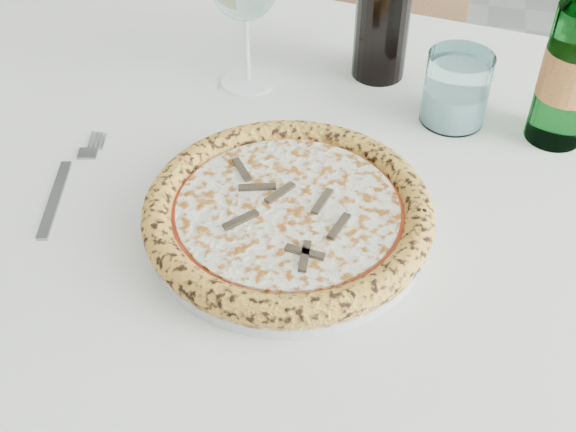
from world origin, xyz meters
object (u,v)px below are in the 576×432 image
object	(u,v)px
pizza	(288,212)
tumbler	(456,93)
dining_table	(306,227)
plate	(288,224)
chair_far	(394,25)
beer_bottle	(575,60)

from	to	relation	value
pizza	tumbler	world-z (taller)	tumbler
dining_table	tumbler	size ratio (longest dim) A/B	17.20
plate	tumbler	size ratio (longest dim) A/B	3.24
dining_table	tumbler	bearing A→B (deg)	43.52
plate	pizza	world-z (taller)	pizza
chair_far	plate	xyz separation A→B (m)	(-0.02, -0.91, 0.23)
dining_table	plate	world-z (taller)	plate
dining_table	pizza	bearing A→B (deg)	-90.00
chair_far	beer_bottle	size ratio (longest dim) A/B	3.49
pizza	beer_bottle	bearing A→B (deg)	40.51
chair_far	plate	size ratio (longest dim) A/B	3.16
tumbler	beer_bottle	distance (m)	0.14
pizza	beer_bottle	xyz separation A→B (m)	(0.28, 0.24, 0.08)
plate	tumbler	distance (m)	0.29
tumbler	chair_far	bearing A→B (deg)	101.27
chair_far	beer_bottle	distance (m)	0.79
chair_far	tumbler	xyz separation A→B (m)	(0.13, -0.67, 0.26)
tumbler	plate	bearing A→B (deg)	-122.09
tumbler	beer_bottle	world-z (taller)	beer_bottle
plate	pizza	distance (m)	0.02
plate	tumbler	xyz separation A→B (m)	(0.15, 0.25, 0.03)
chair_far	beer_bottle	xyz separation A→B (m)	(0.26, -0.67, 0.33)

